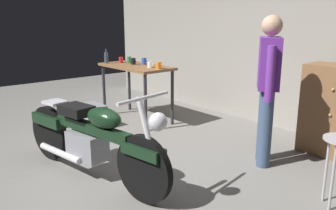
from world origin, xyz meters
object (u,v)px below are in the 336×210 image
object	(u,v)px
storage_bin	(92,115)
mug_white_ceramic	(150,65)
mug_red_diner	(121,60)
mug_black_matte	(133,61)
bottle	(106,57)
mug_green_speckled	(129,60)
mug_blue_enamel	(144,61)
motorcycle	(90,137)
mug_orange_travel	(159,65)
person_standing	(268,84)

from	to	relation	value
storage_bin	mug_white_ceramic	size ratio (longest dim) A/B	3.86
mug_red_diner	mug_black_matte	distance (m)	0.31
mug_black_matte	bottle	bearing A→B (deg)	-148.80
storage_bin	mug_green_speckled	bearing A→B (deg)	99.38
mug_white_ceramic	mug_blue_enamel	distance (m)	0.38
storage_bin	mug_black_matte	size ratio (longest dim) A/B	4.04
mug_green_speckled	mug_blue_enamel	xyz separation A→B (m)	(0.30, 0.09, -0.00)
motorcycle	mug_black_matte	xyz separation A→B (m)	(-1.55, 1.64, 0.50)
bottle	mug_green_speckled	bearing A→B (deg)	51.21
motorcycle	mug_green_speckled	bearing A→B (deg)	126.84
motorcycle	mug_orange_travel	xyz separation A→B (m)	(-0.89, 1.63, 0.50)
mug_red_diner	mug_blue_enamel	distance (m)	0.46
mug_orange_travel	mug_blue_enamel	bearing A→B (deg)	166.15
mug_black_matte	mug_blue_enamel	xyz separation A→B (m)	(0.12, 0.13, 0.00)
storage_bin	mug_black_matte	bearing A→B (deg)	86.43
mug_red_diner	mug_black_matte	size ratio (longest dim) A/B	0.97
mug_white_ceramic	mug_green_speckled	size ratio (longest dim) A/B	1.04
mug_black_matte	mug_green_speckled	xyz separation A→B (m)	(-0.18, 0.04, 0.00)
mug_white_ceramic	mug_red_diner	bearing A→B (deg)	-178.76
person_standing	mug_blue_enamel	world-z (taller)	person_standing
mug_black_matte	mug_orange_travel	xyz separation A→B (m)	(0.66, -0.00, -0.00)
motorcycle	storage_bin	bearing A→B (deg)	142.55
motorcycle	mug_white_ceramic	distance (m)	2.01
person_standing	storage_bin	size ratio (longest dim) A/B	3.80
storage_bin	mug_orange_travel	world-z (taller)	mug_orange_travel
mug_black_matte	mug_orange_travel	distance (m)	0.66
mug_red_diner	mug_orange_travel	bearing A→B (deg)	1.94
person_standing	mug_white_ceramic	distance (m)	2.02
motorcycle	mug_green_speckled	xyz separation A→B (m)	(-1.73, 1.68, 0.51)
storage_bin	mug_red_diner	xyz separation A→B (m)	(-0.26, 0.74, 0.78)
mug_white_ceramic	motorcycle	bearing A→B (deg)	-56.30
storage_bin	mug_orange_travel	size ratio (longest dim) A/B	3.62
mug_orange_travel	mug_red_diner	bearing A→B (deg)	-178.06
storage_bin	mug_red_diner	bearing A→B (deg)	109.33
motorcycle	mug_red_diner	world-z (taller)	same
mug_blue_enamel	bottle	size ratio (longest dim) A/B	0.48
motorcycle	person_standing	bearing A→B (deg)	51.88
motorcycle	mug_black_matte	size ratio (longest dim) A/B	19.94
storage_bin	person_standing	bearing A→B (deg)	18.11
motorcycle	person_standing	distance (m)	2.00
mug_red_diner	bottle	distance (m)	0.25
motorcycle	storage_bin	size ratio (longest dim) A/B	4.94
person_standing	mug_white_ceramic	xyz separation A→B (m)	(-2.02, -0.08, 0.02)
storage_bin	mug_orange_travel	distance (m)	1.30
mug_red_diner	mug_blue_enamel	size ratio (longest dim) A/B	0.92
storage_bin	mug_green_speckled	world-z (taller)	mug_green_speckled
bottle	storage_bin	bearing A→B (deg)	-54.50
motorcycle	bottle	size ratio (longest dim) A/B	9.02
person_standing	mug_blue_enamel	bearing A→B (deg)	51.03
person_standing	motorcycle	bearing A→B (deg)	113.72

